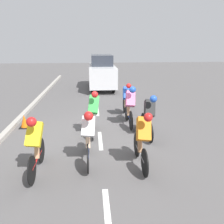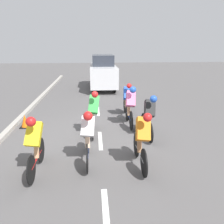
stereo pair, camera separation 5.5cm
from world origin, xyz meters
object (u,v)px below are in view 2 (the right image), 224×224
object	(u,v)px
cyclist_pink	(130,105)
cyclist_black	(149,115)
cyclist_yellow	(35,143)
support_car	(103,72)
cyclist_white	(88,135)
cyclist_green	(93,112)
cyclist_blue	(127,99)
cyclist_orange	(142,138)
traffic_cone	(25,121)

from	to	relation	value
cyclist_pink	cyclist_black	xyz separation A→B (m)	(-0.43, 1.11, -0.04)
cyclist_black	cyclist_yellow	world-z (taller)	cyclist_yellow
cyclist_pink	support_car	world-z (taller)	support_car
cyclist_white	support_car	distance (m)	10.03
cyclist_black	support_car	size ratio (longest dim) A/B	0.37
cyclist_black	cyclist_green	bearing A→B (deg)	-12.13
cyclist_black	support_car	distance (m)	8.59
cyclist_blue	cyclist_white	bearing A→B (deg)	67.07
cyclist_black	cyclist_blue	bearing A→B (deg)	-80.28
cyclist_yellow	cyclist_orange	world-z (taller)	cyclist_yellow
cyclist_white	cyclist_green	xyz separation A→B (m)	(-0.15, -1.86, 0.03)
cyclist_green	support_car	world-z (taller)	support_car
cyclist_orange	cyclist_pink	bearing A→B (deg)	-93.61
cyclist_yellow	traffic_cone	world-z (taller)	cyclist_yellow
cyclist_white	traffic_cone	distance (m)	3.69
cyclist_white	support_car	world-z (taller)	support_car
cyclist_white	cyclist_yellow	size ratio (longest dim) A/B	1.08
cyclist_orange	cyclist_blue	bearing A→B (deg)	-93.35
cyclist_pink	cyclist_green	bearing A→B (deg)	27.94
cyclist_orange	cyclist_green	bearing A→B (deg)	-61.51
cyclist_black	cyclist_green	distance (m)	1.83
support_car	cyclist_green	bearing A→B (deg)	85.24
cyclist_yellow	support_car	size ratio (longest dim) A/B	0.36
cyclist_green	support_car	distance (m)	8.16
cyclist_orange	traffic_cone	world-z (taller)	cyclist_orange
cyclist_pink	cyclist_orange	distance (m)	2.90
cyclist_black	cyclist_green	xyz separation A→B (m)	(1.79, -0.39, 0.02)
cyclist_black	cyclist_orange	xyz separation A→B (m)	(0.61, 1.79, -0.00)
cyclist_green	cyclist_yellow	bearing A→B (deg)	58.78
traffic_cone	cyclist_blue	bearing A→B (deg)	-166.68
cyclist_pink	cyclist_white	world-z (taller)	cyclist_pink
cyclist_yellow	cyclist_green	distance (m)	2.62
cyclist_blue	cyclist_pink	bearing A→B (deg)	87.32
cyclist_blue	traffic_cone	size ratio (longest dim) A/B	3.45
cyclist_black	cyclist_green	size ratio (longest dim) A/B	0.99
support_car	cyclist_yellow	bearing A→B (deg)	78.89
cyclist_blue	cyclist_orange	distance (m)	4.01
cyclist_orange	cyclist_green	world-z (taller)	cyclist_green
support_car	cyclist_blue	bearing A→B (deg)	96.67
cyclist_yellow	cyclist_white	bearing A→B (deg)	-162.51
cyclist_black	cyclist_yellow	xyz separation A→B (m)	(3.15, 1.86, 0.01)
cyclist_blue	support_car	xyz separation A→B (m)	(0.74, -6.30, 0.37)
cyclist_pink	traffic_cone	size ratio (longest dim) A/B	3.49
support_car	traffic_cone	bearing A→B (deg)	65.99
traffic_cone	cyclist_black	bearing A→B (deg)	163.65
cyclist_white	cyclist_black	xyz separation A→B (m)	(-1.94, -1.48, 0.01)
cyclist_white	cyclist_orange	distance (m)	1.36
support_car	traffic_cone	world-z (taller)	support_car
cyclist_black	traffic_cone	size ratio (longest dim) A/B	3.36
cyclist_orange	cyclist_green	size ratio (longest dim) A/B	0.97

